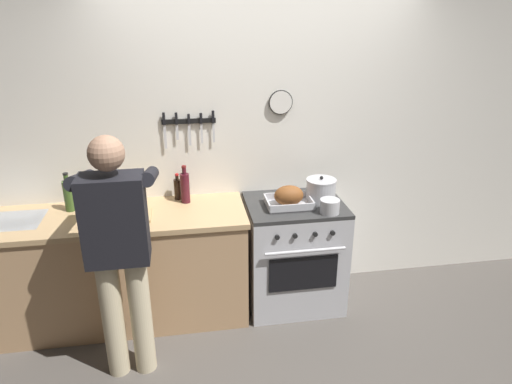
% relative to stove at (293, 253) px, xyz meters
% --- Properties ---
extents(wall_back, '(6.00, 0.13, 2.60)m').
position_rel_stove_xyz_m(wall_back, '(-0.22, 0.36, 0.85)').
color(wall_back, white).
rests_on(wall_back, ground).
extents(counter_block, '(2.03, 0.65, 0.90)m').
position_rel_stove_xyz_m(counter_block, '(-1.43, 0.00, 0.01)').
color(counter_block, tan).
rests_on(counter_block, ground).
extents(stove, '(0.76, 0.67, 0.90)m').
position_rel_stove_xyz_m(stove, '(0.00, 0.00, 0.00)').
color(stove, '#BCBCC1').
rests_on(stove, ground).
extents(person_cook, '(0.51, 0.63, 1.66)m').
position_rel_stove_xyz_m(person_cook, '(-1.27, -0.59, 0.50)').
color(person_cook, '#C6B793').
rests_on(person_cook, ground).
extents(roasting_pan, '(0.35, 0.26, 0.17)m').
position_rel_stove_xyz_m(roasting_pan, '(-0.07, -0.05, 0.52)').
color(roasting_pan, '#B7B7BC').
rests_on(roasting_pan, stove).
extents(stock_pot, '(0.24, 0.24, 0.20)m').
position_rel_stove_xyz_m(stock_pot, '(0.21, 0.03, 0.54)').
color(stock_pot, '#B7B7BC').
rests_on(stock_pot, stove).
extents(saucepan, '(0.15, 0.15, 0.11)m').
position_rel_stove_xyz_m(saucepan, '(0.21, -0.22, 0.50)').
color(saucepan, '#B7B7BC').
rests_on(saucepan, stove).
extents(cutting_board, '(0.36, 0.24, 0.02)m').
position_rel_stove_xyz_m(cutting_board, '(-1.28, -0.06, 0.46)').
color(cutting_board, tan).
rests_on(cutting_board, counter_block).
extents(bottle_cooking_oil, '(0.07, 0.07, 0.28)m').
position_rel_stove_xyz_m(bottle_cooking_oil, '(-1.24, 0.16, 0.57)').
color(bottle_cooking_oil, gold).
rests_on(bottle_cooking_oil, counter_block).
extents(bottle_wine_red, '(0.07, 0.07, 0.30)m').
position_rel_stove_xyz_m(bottle_wine_red, '(-0.85, 0.16, 0.58)').
color(bottle_wine_red, '#47141E').
rests_on(bottle_wine_red, counter_block).
extents(bottle_soy_sauce, '(0.06, 0.06, 0.21)m').
position_rel_stove_xyz_m(bottle_soy_sauce, '(-0.90, 0.24, 0.54)').
color(bottle_soy_sauce, black).
rests_on(bottle_soy_sauce, counter_block).
extents(bottle_hot_sauce, '(0.05, 0.05, 0.21)m').
position_rel_stove_xyz_m(bottle_hot_sauce, '(-1.60, 0.23, 0.54)').
color(bottle_hot_sauce, red).
rests_on(bottle_hot_sauce, counter_block).
extents(bottle_olive_oil, '(0.07, 0.07, 0.30)m').
position_rel_stove_xyz_m(bottle_olive_oil, '(-1.71, 0.14, 0.58)').
color(bottle_olive_oil, '#385623').
rests_on(bottle_olive_oil, counter_block).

